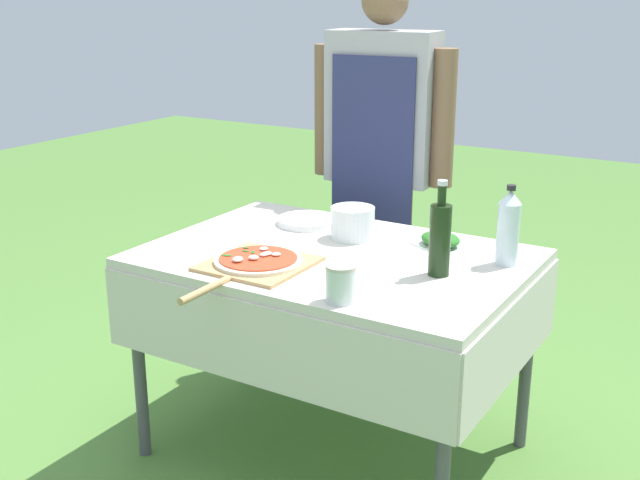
{
  "coord_description": "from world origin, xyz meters",
  "views": [
    {
      "loc": [
        1.33,
        -2.3,
        1.68
      ],
      "look_at": [
        -0.06,
        0.0,
        0.82
      ],
      "focal_mm": 45.0,
      "sensor_mm": 36.0,
      "label": 1
    }
  ],
  "objects_px": {
    "person_cook": "(381,146)",
    "herb_container": "(440,240)",
    "sauce_jar": "(341,286)",
    "water_bottle": "(508,227)",
    "mixing_tub": "(353,223)",
    "oil_bottle": "(440,238)",
    "pizza_on_peel": "(256,263)",
    "prep_table": "(335,277)",
    "plate_stack": "(308,221)"
  },
  "relations": [
    {
      "from": "person_cook",
      "to": "oil_bottle",
      "type": "relative_size",
      "value": 5.46
    },
    {
      "from": "pizza_on_peel",
      "to": "herb_container",
      "type": "bearing_deg",
      "value": 49.25
    },
    {
      "from": "pizza_on_peel",
      "to": "sauce_jar",
      "type": "relative_size",
      "value": 4.94
    },
    {
      "from": "prep_table",
      "to": "pizza_on_peel",
      "type": "bearing_deg",
      "value": -121.94
    },
    {
      "from": "person_cook",
      "to": "herb_container",
      "type": "bearing_deg",
      "value": 130.35
    },
    {
      "from": "pizza_on_peel",
      "to": "oil_bottle",
      "type": "xyz_separation_m",
      "value": [
        0.55,
        0.24,
        0.11
      ]
    },
    {
      "from": "water_bottle",
      "to": "herb_container",
      "type": "relative_size",
      "value": 1.19
    },
    {
      "from": "prep_table",
      "to": "oil_bottle",
      "type": "relative_size",
      "value": 4.2
    },
    {
      "from": "herb_container",
      "to": "plate_stack",
      "type": "relative_size",
      "value": 0.94
    },
    {
      "from": "herb_container",
      "to": "mixing_tub",
      "type": "height_order",
      "value": "mixing_tub"
    },
    {
      "from": "person_cook",
      "to": "mixing_tub",
      "type": "distance_m",
      "value": 0.64
    },
    {
      "from": "herb_container",
      "to": "oil_bottle",
      "type": "bearing_deg",
      "value": -68.1
    },
    {
      "from": "mixing_tub",
      "to": "plate_stack",
      "type": "relative_size",
      "value": 0.67
    },
    {
      "from": "mixing_tub",
      "to": "plate_stack",
      "type": "distance_m",
      "value": 0.26
    },
    {
      "from": "pizza_on_peel",
      "to": "water_bottle",
      "type": "xyz_separation_m",
      "value": [
        0.71,
        0.46,
        0.12
      ]
    },
    {
      "from": "water_bottle",
      "to": "sauce_jar",
      "type": "relative_size",
      "value": 2.4
    },
    {
      "from": "sauce_jar",
      "to": "herb_container",
      "type": "bearing_deg",
      "value": 85.91
    },
    {
      "from": "mixing_tub",
      "to": "plate_stack",
      "type": "bearing_deg",
      "value": 163.63
    },
    {
      "from": "person_cook",
      "to": "water_bottle",
      "type": "bearing_deg",
      "value": 139.13
    },
    {
      "from": "herb_container",
      "to": "sauce_jar",
      "type": "xyz_separation_m",
      "value": [
        -0.05,
        -0.64,
        0.03
      ]
    },
    {
      "from": "sauce_jar",
      "to": "person_cook",
      "type": "bearing_deg",
      "value": 111.68
    },
    {
      "from": "oil_bottle",
      "to": "mixing_tub",
      "type": "distance_m",
      "value": 0.48
    },
    {
      "from": "person_cook",
      "to": "plate_stack",
      "type": "height_order",
      "value": "person_cook"
    },
    {
      "from": "pizza_on_peel",
      "to": "water_bottle",
      "type": "bearing_deg",
      "value": 32.72
    },
    {
      "from": "water_bottle",
      "to": "mixing_tub",
      "type": "relative_size",
      "value": 1.68
    },
    {
      "from": "plate_stack",
      "to": "pizza_on_peel",
      "type": "bearing_deg",
      "value": -76.96
    },
    {
      "from": "oil_bottle",
      "to": "water_bottle",
      "type": "height_order",
      "value": "oil_bottle"
    },
    {
      "from": "water_bottle",
      "to": "sauce_jar",
      "type": "xyz_separation_m",
      "value": [
        -0.31,
        -0.58,
        -0.08
      ]
    },
    {
      "from": "prep_table",
      "to": "herb_container",
      "type": "bearing_deg",
      "value": 42.9
    },
    {
      "from": "person_cook",
      "to": "herb_container",
      "type": "xyz_separation_m",
      "value": [
        0.5,
        -0.51,
        -0.21
      ]
    },
    {
      "from": "water_bottle",
      "to": "plate_stack",
      "type": "xyz_separation_m",
      "value": [
        -0.83,
        0.06,
        -0.12
      ]
    },
    {
      "from": "prep_table",
      "to": "plate_stack",
      "type": "height_order",
      "value": "plate_stack"
    },
    {
      "from": "person_cook",
      "to": "plate_stack",
      "type": "distance_m",
      "value": 0.56
    },
    {
      "from": "pizza_on_peel",
      "to": "sauce_jar",
      "type": "xyz_separation_m",
      "value": [
        0.4,
        -0.12,
        0.04
      ]
    },
    {
      "from": "prep_table",
      "to": "person_cook",
      "type": "xyz_separation_m",
      "value": [
        -0.22,
        0.78,
        0.32
      ]
    },
    {
      "from": "plate_stack",
      "to": "sauce_jar",
      "type": "height_order",
      "value": "sauce_jar"
    },
    {
      "from": "plate_stack",
      "to": "water_bottle",
      "type": "bearing_deg",
      "value": -3.94
    },
    {
      "from": "pizza_on_peel",
      "to": "mixing_tub",
      "type": "xyz_separation_m",
      "value": [
        0.12,
        0.44,
        0.05
      ]
    },
    {
      "from": "mixing_tub",
      "to": "oil_bottle",
      "type": "bearing_deg",
      "value": -25.07
    },
    {
      "from": "herb_container",
      "to": "plate_stack",
      "type": "bearing_deg",
      "value": -179.71
    },
    {
      "from": "person_cook",
      "to": "pizza_on_peel",
      "type": "relative_size",
      "value": 3.05
    },
    {
      "from": "herb_container",
      "to": "person_cook",
      "type": "bearing_deg",
      "value": 134.5
    },
    {
      "from": "person_cook",
      "to": "oil_bottle",
      "type": "bearing_deg",
      "value": 123.81
    },
    {
      "from": "herb_container",
      "to": "sauce_jar",
      "type": "height_order",
      "value": "sauce_jar"
    },
    {
      "from": "water_bottle",
      "to": "herb_container",
      "type": "distance_m",
      "value": 0.29
    },
    {
      "from": "mixing_tub",
      "to": "plate_stack",
      "type": "xyz_separation_m",
      "value": [
        -0.24,
        0.07,
        -0.05
      ]
    },
    {
      "from": "prep_table",
      "to": "pizza_on_peel",
      "type": "height_order",
      "value": "pizza_on_peel"
    },
    {
      "from": "prep_table",
      "to": "mixing_tub",
      "type": "relative_size",
      "value": 8.09
    },
    {
      "from": "water_bottle",
      "to": "mixing_tub",
      "type": "distance_m",
      "value": 0.59
    },
    {
      "from": "oil_bottle",
      "to": "water_bottle",
      "type": "bearing_deg",
      "value": 54.57
    }
  ]
}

